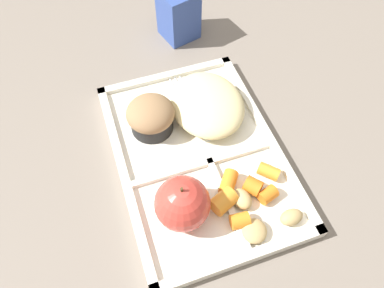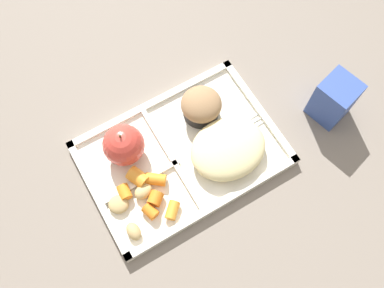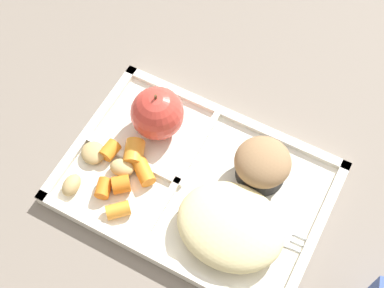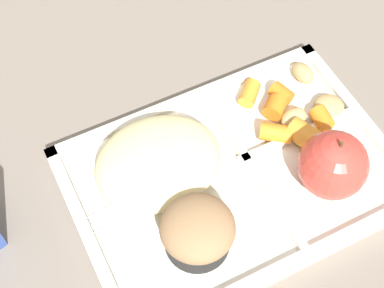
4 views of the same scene
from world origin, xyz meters
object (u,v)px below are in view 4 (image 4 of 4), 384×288
at_px(lunch_tray, 234,178).
at_px(green_apple, 333,165).
at_px(bran_muffin, 197,231).
at_px(plastic_fork, 142,200).

height_order(lunch_tray, green_apple, green_apple).
bearing_deg(bran_muffin, plastic_fork, -66.21).
distance_m(lunch_tray, plastic_fork, 0.11).
relative_size(green_apple, plastic_fork, 0.52).
xyz_separation_m(lunch_tray, plastic_fork, (0.10, -0.02, 0.01)).
height_order(bran_muffin, plastic_fork, bran_muffin).
xyz_separation_m(bran_muffin, plastic_fork, (0.03, -0.07, -0.03)).
bearing_deg(plastic_fork, lunch_tray, 170.03).
relative_size(lunch_tray, plastic_fork, 2.29).
xyz_separation_m(green_apple, plastic_fork, (0.19, -0.07, -0.04)).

